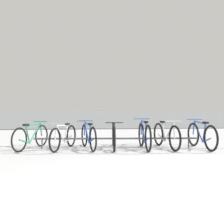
{
  "coord_description": "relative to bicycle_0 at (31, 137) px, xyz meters",
  "views": [
    {
      "loc": [
        -1.85,
        -3.67,
        1.12
      ],
      "look_at": [
        -1.02,
        6.15,
        0.97
      ],
      "focal_mm": 40.69,
      "sensor_mm": 36.0,
      "label": 1
    }
  ],
  "objects": [
    {
      "name": "bicycle_3",
      "position": [
        2.26,
        -0.13,
        0.0
      ],
      "size": [
        0.46,
        1.72,
        0.76
      ],
      "color": "black",
      "rests_on": "ground"
    },
    {
      "name": "bike_rack",
      "position": [
        2.32,
        -0.1,
        -0.07
      ],
      "size": [
        4.53,
        0.3,
        0.31
      ],
      "color": "#4C5156",
      "rests_on": "ground"
    },
    {
      "name": "bicycle_2",
      "position": [
        1.56,
        -0.12,
        0.01
      ],
      "size": [
        0.55,
        1.6,
        0.77
      ],
      "color": "black",
      "rests_on": "ground"
    },
    {
      "name": "bicycle_1",
      "position": [
        0.89,
        -0.13,
        -0.0
      ],
      "size": [
        0.65,
        1.6,
        0.74
      ],
      "color": "black",
      "rests_on": "ground"
    },
    {
      "name": "bicycle_6",
      "position": [
        4.69,
        -0.3,
        0.02
      ],
      "size": [
        0.46,
        1.67,
        0.81
      ],
      "color": "black",
      "rests_on": "ground"
    },
    {
      "name": "bicycle_0",
      "position": [
        0.0,
        0.0,
        0.0
      ],
      "size": [
        0.71,
        1.55,
        0.75
      ],
      "color": "black",
      "rests_on": "ground"
    },
    {
      "name": "bicycle_4",
      "position": [
        3.09,
        -0.28,
        0.03
      ],
      "size": [
        0.46,
        1.67,
        0.83
      ],
      "color": "black",
      "rests_on": "ground"
    },
    {
      "name": "bicycle_5",
      "position": [
        3.72,
        -0.19,
        0.02
      ],
      "size": [
        0.46,
        1.76,
        0.8
      ],
      "color": "black",
      "rests_on": "ground"
    },
    {
      "name": "ground",
      "position": [
        3.47,
        50.48,
        -0.38
      ],
      "size": [
        80.0,
        132.0,
        0.08
      ],
      "color": "white"
    }
  ]
}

